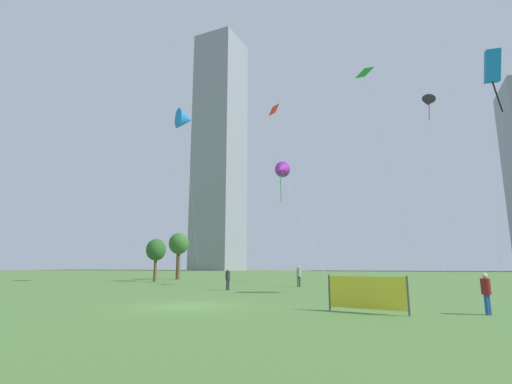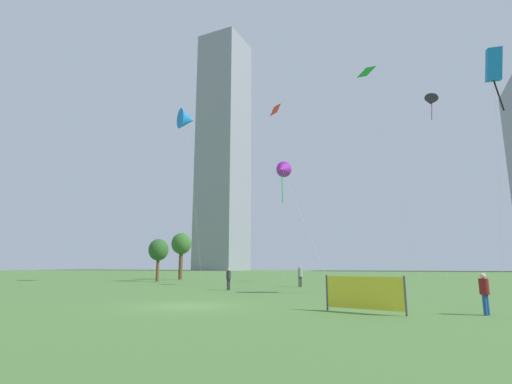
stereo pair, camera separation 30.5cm
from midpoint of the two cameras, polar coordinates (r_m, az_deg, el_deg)
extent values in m
plane|color=#4C7538|center=(18.46, -10.70, -16.34)|extent=(280.00, 280.00, 0.00)
cylinder|color=#2D2D33|center=(29.77, -4.42, -13.60)|extent=(0.15, 0.15, 0.79)
cylinder|color=#2D2D33|center=(29.65, -4.64, -13.61)|extent=(0.15, 0.15, 0.79)
cylinder|color=#2D2D33|center=(29.68, -4.51, -12.24)|extent=(0.36, 0.36, 0.62)
sphere|color=tan|center=(29.68, -4.50, -11.43)|extent=(0.21, 0.21, 0.21)
cylinder|color=#1E478C|center=(17.15, 30.65, -14.24)|extent=(0.14, 0.14, 0.74)
cylinder|color=#1E478C|center=(17.28, 30.88, -14.18)|extent=(0.14, 0.14, 0.74)
cylinder|color=maroon|center=(17.17, 30.55, -12.00)|extent=(0.34, 0.34, 0.59)
sphere|color=beige|center=(17.16, 30.42, -10.69)|extent=(0.20, 0.20, 0.20)
cylinder|color=#3F593F|center=(34.24, 6.01, -13.15)|extent=(0.16, 0.16, 0.87)
cylinder|color=#3F593F|center=(34.32, 6.29, -13.14)|extent=(0.16, 0.16, 0.87)
cylinder|color=gray|center=(34.25, 6.12, -11.84)|extent=(0.40, 0.40, 0.69)
sphere|color=tan|center=(34.25, 6.11, -11.07)|extent=(0.24, 0.24, 0.24)
cylinder|color=silver|center=(43.18, 19.46, 1.93)|extent=(4.01, 6.60, 21.87)
pyramid|color=green|center=(43.88, 15.62, 16.78)|extent=(1.60, 1.42, 0.82)
cylinder|color=silver|center=(44.85, 25.08, 0.72)|extent=(0.10, 2.13, 20.09)
cone|color=black|center=(48.71, 24.09, 12.14)|extent=(1.60, 1.60, 1.73)
cylinder|color=purple|center=(48.25, 24.20, 10.76)|extent=(0.26, 0.24, 1.93)
cylinder|color=silver|center=(46.86, -9.66, -1.31)|extent=(0.21, 4.95, 19.00)
cone|color=blue|center=(47.30, -10.73, 10.60)|extent=(2.99, 2.88, 2.46)
cylinder|color=silver|center=(30.85, 6.65, -4.21)|extent=(5.91, 7.66, 10.74)
cone|color=purple|center=(36.24, 3.46, 3.37)|extent=(1.56, 1.44, 1.74)
cylinder|color=green|center=(35.85, 3.50, 0.65)|extent=(0.30, 0.59, 2.88)
cylinder|color=silver|center=(41.79, 3.15, -0.93)|extent=(0.98, 5.67, 18.08)
pyramid|color=red|center=(41.65, 2.39, 12.13)|extent=(1.05, 1.19, 1.02)
cylinder|color=silver|center=(29.27, 31.99, 1.54)|extent=(0.47, 2.70, 14.56)
cube|color=blue|center=(30.30, 31.47, 15.68)|extent=(0.96, 1.38, 2.25)
cylinder|color=black|center=(29.61, 31.81, 12.65)|extent=(0.62, 0.30, 2.83)
cylinder|color=brown|center=(47.57, -14.96, -11.00)|extent=(0.35, 0.35, 2.86)
ellipsoid|color=#285623|center=(47.60, -14.83, -8.30)|extent=(2.34, 2.34, 2.55)
cylinder|color=brown|center=(53.37, -11.69, -10.57)|extent=(0.52, 0.52, 3.83)
ellipsoid|color=#336628|center=(53.45, -11.57, -7.51)|extent=(2.68, 2.68, 2.87)
cube|color=gray|center=(159.14, -5.45, 6.29)|extent=(17.67, 18.94, 97.45)
cylinder|color=#4C4C4C|center=(15.61, 21.18, -14.19)|extent=(0.08, 0.08, 1.44)
cylinder|color=#4C4C4C|center=(16.68, 10.34, -14.48)|extent=(0.08, 0.08, 1.44)
cube|color=yellow|center=(16.08, 15.57, -14.22)|extent=(3.05, 0.79, 1.24)
camera|label=1|loc=(0.15, -90.34, 0.07)|focal=26.89mm
camera|label=2|loc=(0.15, 89.66, -0.07)|focal=26.89mm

